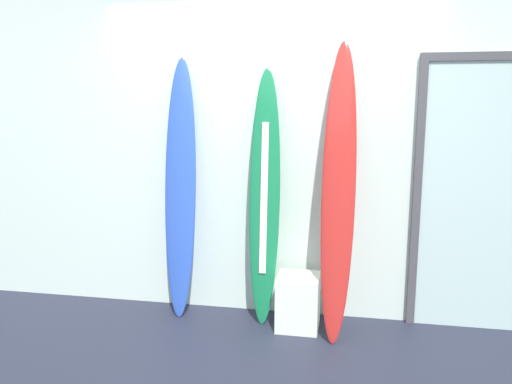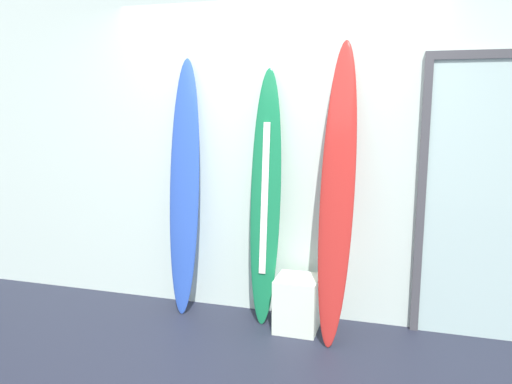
% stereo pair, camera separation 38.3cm
% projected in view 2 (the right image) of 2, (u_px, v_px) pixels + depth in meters
% --- Properties ---
extents(wall_back, '(7.20, 0.20, 2.80)m').
position_uv_depth(wall_back, '(272.00, 143.00, 4.10)').
color(wall_back, silver).
rests_on(wall_back, ground).
extents(surfboard_cobalt, '(0.26, 0.29, 2.07)m').
position_uv_depth(surfboard_cobalt, '(184.00, 190.00, 4.10)').
color(surfboard_cobalt, blue).
rests_on(surfboard_cobalt, ground).
extents(surfboard_emerald, '(0.24, 0.27, 1.99)m').
position_uv_depth(surfboard_emerald, '(265.00, 201.00, 3.91)').
color(surfboard_emerald, '#167545').
rests_on(surfboard_emerald, ground).
extents(surfboard_crimson, '(0.26, 0.54, 2.18)m').
position_uv_depth(surfboard_crimson, '(337.00, 194.00, 3.63)').
color(surfboard_crimson, '#B12420').
rests_on(surfboard_crimson, ground).
extents(display_block_left, '(0.32, 0.32, 0.42)m').
position_uv_depth(display_block_left, '(297.00, 303.00, 3.87)').
color(display_block_left, white).
rests_on(display_block_left, ground).
extents(glass_door, '(1.14, 0.06, 2.08)m').
position_uv_depth(glass_door, '(502.00, 196.00, 3.57)').
color(glass_door, silver).
rests_on(glass_door, ground).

